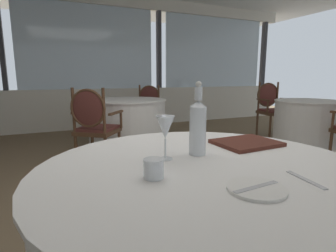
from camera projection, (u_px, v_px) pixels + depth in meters
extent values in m
plane|color=#756047|center=(170.00, 213.00, 2.20)|extent=(14.09, 14.09, 0.00)
cube|color=silver|center=(92.00, 109.00, 5.78)|extent=(9.98, 0.12, 0.85)
cube|color=silver|center=(89.00, 47.00, 5.56)|extent=(2.75, 0.02, 1.71)
cube|color=#333338|center=(1.00, 44.00, 4.92)|extent=(0.08, 0.14, 1.71)
cube|color=silver|center=(215.00, 53.00, 6.81)|extent=(2.75, 0.02, 1.71)
cube|color=#333338|center=(159.00, 50.00, 6.17)|extent=(0.08, 0.14, 1.71)
cube|color=#333338|center=(263.00, 55.00, 7.42)|extent=(0.08, 0.14, 1.71)
cylinder|color=white|center=(205.00, 168.00, 1.10)|extent=(1.39, 1.39, 0.02)
cylinder|color=white|center=(203.00, 250.00, 1.17)|extent=(1.34, 1.34, 0.73)
cylinder|color=white|center=(256.00, 189.00, 0.86)|extent=(0.19, 0.19, 0.01)
cube|color=silver|center=(256.00, 187.00, 0.86)|extent=(0.19, 0.03, 0.00)
cube|color=silver|center=(306.00, 180.00, 0.95)|extent=(0.04, 0.18, 0.00)
cylinder|color=white|center=(198.00, 131.00, 1.24)|extent=(0.08, 0.08, 0.23)
cone|color=white|center=(198.00, 104.00, 1.22)|extent=(0.08, 0.08, 0.03)
cylinder|color=white|center=(198.00, 94.00, 1.21)|extent=(0.04, 0.04, 0.06)
sphere|color=silver|center=(199.00, 84.00, 1.20)|extent=(0.03, 0.03, 0.03)
cylinder|color=white|center=(165.00, 159.00, 1.19)|extent=(0.06, 0.06, 0.00)
cylinder|color=white|center=(165.00, 149.00, 1.18)|extent=(0.01, 0.01, 0.09)
cone|color=white|center=(165.00, 127.00, 1.16)|extent=(0.08, 0.08, 0.10)
cylinder|color=white|center=(153.00, 169.00, 0.96)|extent=(0.07, 0.07, 0.07)
cube|color=#512319|center=(246.00, 143.00, 1.44)|extent=(0.33, 0.27, 0.02)
cylinder|color=white|center=(127.00, 100.00, 4.29)|extent=(1.27, 1.27, 0.02)
cylinder|color=white|center=(127.00, 123.00, 4.36)|extent=(1.23, 1.23, 0.73)
cube|color=brown|center=(98.00, 131.00, 3.42)|extent=(0.65, 0.65, 0.05)
cube|color=brown|center=(98.00, 128.00, 3.41)|extent=(0.59, 0.59, 0.04)
cylinder|color=brown|center=(93.00, 144.00, 3.70)|extent=(0.04, 0.04, 0.39)
cylinder|color=brown|center=(119.00, 145.00, 3.60)|extent=(0.04, 0.04, 0.39)
cylinder|color=brown|center=(76.00, 151.00, 3.32)|extent=(0.04, 0.04, 0.39)
cylinder|color=brown|center=(106.00, 153.00, 3.22)|extent=(0.04, 0.04, 0.39)
cylinder|color=brown|center=(74.00, 110.00, 3.22)|extent=(0.04, 0.04, 0.54)
cylinder|color=brown|center=(104.00, 111.00, 3.13)|extent=(0.04, 0.04, 0.54)
ellipsoid|color=brown|center=(88.00, 108.00, 3.16)|extent=(0.34, 0.28, 0.45)
torus|color=brown|center=(88.00, 108.00, 3.16)|extent=(0.38, 0.31, 0.46)
cube|color=brown|center=(80.00, 111.00, 3.45)|extent=(0.25, 0.31, 0.03)
cylinder|color=brown|center=(86.00, 118.00, 3.61)|extent=(0.03, 0.03, 0.22)
cube|color=brown|center=(116.00, 113.00, 3.33)|extent=(0.25, 0.31, 0.03)
cylinder|color=brown|center=(121.00, 120.00, 3.49)|extent=(0.03, 0.03, 0.22)
cube|color=brown|center=(146.00, 112.00, 5.28)|extent=(0.65, 0.65, 0.05)
cube|color=brown|center=(146.00, 110.00, 5.27)|extent=(0.59, 0.59, 0.04)
cylinder|color=brown|center=(153.00, 125.00, 5.08)|extent=(0.04, 0.04, 0.39)
cylinder|color=brown|center=(133.00, 124.00, 5.17)|extent=(0.04, 0.04, 0.39)
cylinder|color=brown|center=(159.00, 122.00, 5.46)|extent=(0.04, 0.04, 0.39)
cylinder|color=brown|center=(140.00, 121.00, 5.56)|extent=(0.04, 0.04, 0.39)
cylinder|color=brown|center=(159.00, 98.00, 5.37)|extent=(0.04, 0.04, 0.50)
cylinder|color=brown|center=(140.00, 97.00, 5.47)|extent=(0.04, 0.04, 0.50)
ellipsoid|color=brown|center=(149.00, 96.00, 5.43)|extent=(0.34, 0.28, 0.42)
torus|color=brown|center=(149.00, 96.00, 5.43)|extent=(0.36, 0.29, 0.43)
cube|color=brown|center=(158.00, 100.00, 5.16)|extent=(0.25, 0.31, 0.03)
cylinder|color=brown|center=(156.00, 106.00, 5.04)|extent=(0.03, 0.03, 0.22)
cube|color=brown|center=(134.00, 99.00, 5.27)|extent=(0.25, 0.31, 0.03)
cylinder|color=brown|center=(131.00, 106.00, 5.16)|extent=(0.03, 0.03, 0.22)
cylinder|color=white|center=(310.00, 101.00, 4.10)|extent=(1.02, 1.02, 0.02)
cylinder|color=white|center=(307.00, 125.00, 4.17)|extent=(0.99, 0.99, 0.73)
cylinder|color=brown|center=(330.00, 147.00, 3.53)|extent=(0.04, 0.04, 0.40)
cylinder|color=brown|center=(333.00, 121.00, 3.41)|extent=(0.03, 0.03, 0.22)
cube|color=brown|center=(274.00, 113.00, 4.96)|extent=(0.53, 0.53, 0.05)
cube|color=brown|center=(274.00, 110.00, 4.95)|extent=(0.49, 0.49, 0.04)
cylinder|color=brown|center=(289.00, 127.00, 4.86)|extent=(0.04, 0.04, 0.42)
cylinder|color=brown|center=(270.00, 128.00, 4.76)|extent=(0.04, 0.04, 0.42)
cylinder|color=brown|center=(275.00, 123.00, 5.24)|extent=(0.04, 0.04, 0.42)
cylinder|color=brown|center=(257.00, 124.00, 5.14)|extent=(0.04, 0.04, 0.42)
cylinder|color=brown|center=(277.00, 96.00, 5.14)|extent=(0.04, 0.04, 0.53)
cylinder|color=brown|center=(259.00, 96.00, 5.04)|extent=(0.04, 0.04, 0.53)
ellipsoid|color=brown|center=(268.00, 95.00, 5.10)|extent=(0.39, 0.11, 0.45)
torus|color=brown|center=(268.00, 95.00, 5.10)|extent=(0.46, 0.11, 0.46)
cube|color=brown|center=(287.00, 99.00, 4.96)|extent=(0.10, 0.37, 0.03)
cylinder|color=brown|center=(292.00, 106.00, 4.84)|extent=(0.03, 0.03, 0.22)
cube|color=brown|center=(263.00, 100.00, 4.83)|extent=(0.10, 0.37, 0.03)
cylinder|color=brown|center=(268.00, 107.00, 4.72)|extent=(0.03, 0.03, 0.22)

